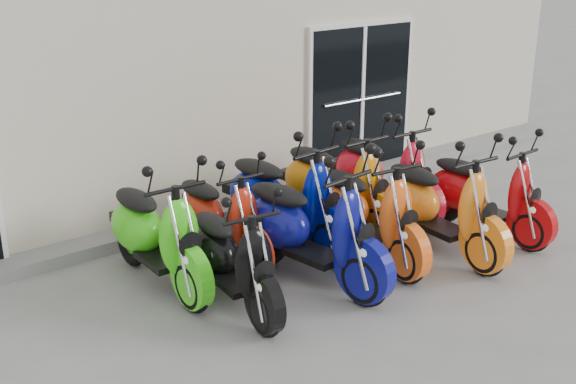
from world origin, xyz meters
The scene contains 14 objects.
ground centered at (0.00, 0.00, 0.00)m, with size 80.00×80.00×0.00m, color gray.
building centered at (0.00, 5.20, 1.60)m, with size 14.00×6.00×3.20m, color beige.
front_step centered at (0.00, 2.02, 0.07)m, with size 14.00×0.40×0.15m, color gray.
door_right centered at (2.60, 2.17, 1.26)m, with size 2.02×0.08×2.22m, color black.
scooter_front_black centered at (-1.22, -0.08, 0.67)m, with size 0.66×1.82×1.35m, color black, non-canonical shape.
scooter_front_blue centered at (-0.28, -0.13, 0.79)m, with size 0.77×2.13×1.57m, color navy, non-canonical shape.
scooter_front_orange_a centered at (0.58, -0.08, 0.74)m, with size 0.73×2.00×1.48m, color orange, non-canonical shape.
scooter_front_orange_b centered at (1.35, -0.46, 0.75)m, with size 0.74×2.04×1.50m, color orange, non-canonical shape.
scooter_front_red centered at (2.21, -0.45, 0.70)m, with size 0.69×1.88×1.39m, color #B2080D, non-canonical shape.
scooter_back_green centered at (-1.56, 0.79, 0.75)m, with size 0.74×2.02×1.50m, color #42E91A, non-canonical shape.
scooter_back_red centered at (-0.73, 0.89, 0.67)m, with size 0.66×1.82×1.35m, color red, non-canonical shape.
scooter_back_blue centered at (0.07, 0.74, 0.78)m, with size 0.77×2.12×1.57m, color #000E86, non-canonical shape.
scooter_back_yellow centered at (0.87, 0.74, 0.78)m, with size 0.77×2.11×1.56m, color orange, non-canonical shape.
scooter_back_extra centered at (1.72, 0.79, 0.75)m, with size 0.74×2.02×1.50m, color red, non-canonical shape.
Camera 1 is at (-4.72, -5.39, 3.46)m, focal length 45.00 mm.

